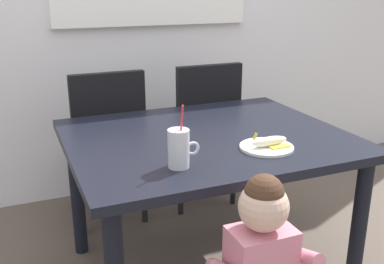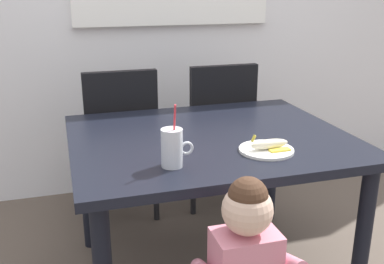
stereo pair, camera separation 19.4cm
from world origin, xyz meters
name	(u,v)px [view 1 (the left image)]	position (x,y,z in m)	size (l,w,h in m)	color
dining_table	(207,154)	(0.00, 0.00, 0.65)	(1.27, 1.05, 0.75)	black
dining_chair_left	(106,139)	(-0.32, 0.73, 0.54)	(0.44, 0.44, 0.96)	black
dining_chair_right	(201,126)	(0.30, 0.74, 0.54)	(0.44, 0.45, 0.96)	black
toddler_standing	(261,259)	(-0.10, -0.67, 0.53)	(0.33, 0.24, 0.84)	#3F4760
milk_cup	(179,151)	(-0.26, -0.31, 0.82)	(0.13, 0.08, 0.25)	silver
snack_plate	(266,147)	(0.16, -0.27, 0.76)	(0.23, 0.23, 0.01)	white
peeled_banana	(270,142)	(0.17, -0.27, 0.78)	(0.17, 0.11, 0.07)	#F4EAC6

